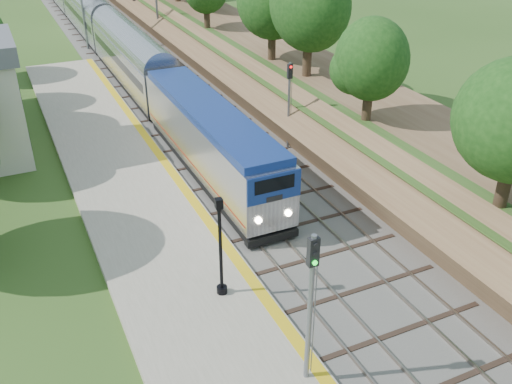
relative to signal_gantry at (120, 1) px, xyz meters
name	(u,v)px	position (x,y,z in m)	size (l,w,h in m)	color
trackbed	(111,36)	(-0.47, 5.01, -4.75)	(9.50, 170.00, 0.28)	#4C4944
platform	(157,237)	(-7.67, -38.99, -4.63)	(6.40, 68.00, 0.38)	gray
yellow_stripe	(208,221)	(-4.82, -38.99, -4.43)	(0.55, 68.00, 0.01)	gold
embankment	(177,13)	(7.88, 5.01, -2.87)	(10.64, 170.00, 11.70)	brown
signal_gantry	(120,1)	(0.00, 0.00, 0.00)	(8.40, 0.38, 6.20)	slate
trees_behind_platform	(10,147)	(-13.64, -34.32, -0.29)	(7.82, 53.32, 7.21)	#332316
train	(75,2)	(-2.47, 15.70, -2.60)	(2.93, 117.67, 4.31)	black
lamppost_far	(221,253)	(-6.38, -44.84, -2.29)	(0.47, 0.47, 4.80)	black
signal_platform	(311,295)	(-5.37, -50.63, -0.61)	(0.37, 0.29, 6.24)	slate
signal_farside	(289,97)	(3.73, -31.88, -1.04)	(0.33, 0.26, 5.99)	slate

